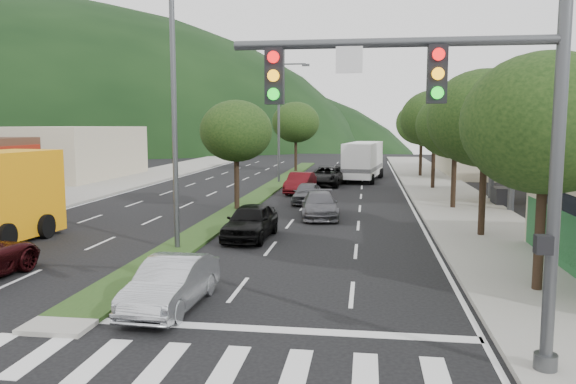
# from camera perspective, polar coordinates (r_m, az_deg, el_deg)

# --- Properties ---
(ground) EXTENTS (160.00, 160.00, 0.00)m
(ground) POSITION_cam_1_polar(r_m,az_deg,el_deg) (15.03, -21.44, -12.21)
(ground) COLOR black
(ground) RESTS_ON ground
(sidewalk_right) EXTENTS (5.00, 90.00, 0.15)m
(sidewalk_right) POSITION_cam_1_polar(r_m,az_deg,el_deg) (37.99, 16.05, -0.53)
(sidewalk_right) COLOR gray
(sidewalk_right) RESTS_ON ground
(sidewalk_left) EXTENTS (6.00, 90.00, 0.15)m
(sidewalk_left) POSITION_cam_1_polar(r_m,az_deg,el_deg) (42.68, -20.22, 0.10)
(sidewalk_left) COLOR gray
(sidewalk_left) RESTS_ON ground
(median) EXTENTS (1.60, 56.00, 0.12)m
(median) POSITION_cam_1_polar(r_m,az_deg,el_deg) (41.22, -2.02, 0.28)
(median) COLOR #1C3613
(median) RESTS_ON ground
(crosswalk) EXTENTS (19.00, 2.20, 0.01)m
(crosswalk) POSITION_cam_1_polar(r_m,az_deg,el_deg) (13.44, -25.76, -14.70)
(crosswalk) COLOR silver
(crosswalk) RESTS_ON ground
(traffic_signal) EXTENTS (6.12, 0.40, 7.00)m
(traffic_signal) POSITION_cam_1_polar(r_m,az_deg,el_deg) (10.94, 17.96, 5.77)
(traffic_signal) COLOR #47494C
(traffic_signal) RESTS_ON ground
(gas_canopy) EXTENTS (12.20, 8.20, 5.25)m
(gas_canopy) POSITION_cam_1_polar(r_m,az_deg,el_deg) (36.30, 27.22, 5.89)
(gas_canopy) COLOR silver
(gas_canopy) RESTS_ON ground
(bldg_left_far) EXTENTS (9.00, 14.00, 4.60)m
(bldg_left_far) POSITION_cam_1_polar(r_m,az_deg,el_deg) (53.25, -21.45, 3.72)
(bldg_left_far) COLOR #BAAC94
(bldg_left_far) RESTS_ON ground
(bldg_right_far) EXTENTS (10.00, 16.00, 5.20)m
(bldg_right_far) POSITION_cam_1_polar(r_m,az_deg,el_deg) (57.69, 20.44, 4.27)
(bldg_right_far) COLOR #BAAC94
(bldg_right_far) RESTS_ON ground
(tree_r_a) EXTENTS (4.60, 4.60, 6.63)m
(tree_r_a) POSITION_cam_1_polar(r_m,az_deg,el_deg) (17.02, 24.71, 6.34)
(tree_r_a) COLOR black
(tree_r_a) RESTS_ON sidewalk_right
(tree_r_b) EXTENTS (4.80, 4.80, 6.94)m
(tree_r_b) POSITION_cam_1_polar(r_m,az_deg,el_deg) (24.79, 19.44, 7.05)
(tree_r_b) COLOR black
(tree_r_b) RESTS_ON sidewalk_right
(tree_r_c) EXTENTS (4.40, 4.40, 6.48)m
(tree_r_c) POSITION_cam_1_polar(r_m,az_deg,el_deg) (32.68, 16.66, 6.51)
(tree_r_c) COLOR black
(tree_r_c) RESTS_ON sidewalk_right
(tree_r_d) EXTENTS (5.00, 5.00, 7.17)m
(tree_r_d) POSITION_cam_1_polar(r_m,az_deg,el_deg) (42.59, 14.67, 7.18)
(tree_r_d) COLOR black
(tree_r_d) RESTS_ON sidewalk_right
(tree_r_e) EXTENTS (4.60, 4.60, 6.71)m
(tree_r_e) POSITION_cam_1_polar(r_m,az_deg,el_deg) (52.54, 13.41, 6.80)
(tree_r_e) COLOR black
(tree_r_e) RESTS_ON sidewalk_right
(tree_med_near) EXTENTS (4.00, 4.00, 6.02)m
(tree_med_near) POSITION_cam_1_polar(r_m,az_deg,el_deg) (31.15, -5.29, 6.18)
(tree_med_near) COLOR black
(tree_med_near) RESTS_ON median
(tree_med_far) EXTENTS (4.80, 4.80, 6.94)m
(tree_med_far) POSITION_cam_1_polar(r_m,az_deg,el_deg) (56.77, 0.79, 7.09)
(tree_med_far) COLOR black
(tree_med_far) RESTS_ON median
(streetlight_near) EXTENTS (2.60, 0.25, 10.00)m
(streetlight_near) POSITION_cam_1_polar(r_m,az_deg,el_deg) (21.49, -10.99, 8.86)
(streetlight_near) COLOR #47494C
(streetlight_near) RESTS_ON ground
(streetlight_mid) EXTENTS (2.60, 0.25, 10.00)m
(streetlight_mid) POSITION_cam_1_polar(r_m,az_deg,el_deg) (45.85, -0.70, 7.86)
(streetlight_mid) COLOR #47494C
(streetlight_mid) RESTS_ON ground
(sedan_silver) EXTENTS (1.57, 4.07, 1.32)m
(sedan_silver) POSITION_cam_1_polar(r_m,az_deg,el_deg) (15.17, -11.76, -9.08)
(sedan_silver) COLOR #A9ACB1
(sedan_silver) RESTS_ON ground
(car_queue_a) EXTENTS (1.97, 4.41, 1.47)m
(car_queue_a) POSITION_cam_1_polar(r_m,az_deg,el_deg) (23.72, -3.83, -2.99)
(car_queue_a) COLOR black
(car_queue_a) RESTS_ON ground
(car_queue_b) EXTENTS (2.36, 4.69, 1.31)m
(car_queue_b) POSITION_cam_1_polar(r_m,az_deg,el_deg) (29.02, 3.22, -1.33)
(car_queue_b) COLOR #57575C
(car_queue_b) RESTS_ON ground
(car_queue_c) EXTENTS (1.92, 4.53, 1.45)m
(car_queue_c) POSITION_cam_1_polar(r_m,az_deg,el_deg) (39.20, 1.26, 0.92)
(car_queue_c) COLOR #500D12
(car_queue_c) RESTS_ON ground
(car_queue_d) EXTENTS (3.20, 5.73, 1.51)m
(car_queue_d) POSITION_cam_1_polar(r_m,az_deg,el_deg) (44.01, 3.90, 1.60)
(car_queue_d) COLOR black
(car_queue_d) RESTS_ON ground
(car_queue_e) EXTENTS (1.64, 3.82, 1.29)m
(car_queue_e) POSITION_cam_1_polar(r_m,az_deg,el_deg) (34.16, 1.95, -0.10)
(car_queue_e) COLOR #4C4D51
(car_queue_e) RESTS_ON ground
(car_queue_f) EXTENTS (2.11, 4.35, 1.22)m
(car_queue_f) POSITION_cam_1_polar(r_m,az_deg,el_deg) (48.95, 5.30, 1.95)
(car_queue_f) COLOR black
(car_queue_f) RESTS_ON ground
(motorhome) EXTENTS (3.65, 8.74, 3.25)m
(motorhome) POSITION_cam_1_polar(r_m,az_deg,el_deg) (48.64, 7.66, 3.21)
(motorhome) COLOR white
(motorhome) RESTS_ON ground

